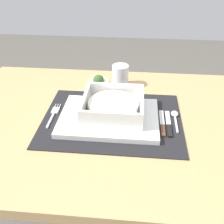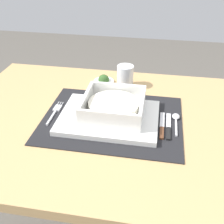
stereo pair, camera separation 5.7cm
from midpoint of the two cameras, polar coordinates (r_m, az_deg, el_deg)
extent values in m
cube|color=tan|center=(0.89, -3.64, -2.26)|extent=(0.98, 0.72, 0.03)
cube|color=#A48252|center=(1.46, -18.75, -5.57)|extent=(0.05, 0.05, 0.68)
cube|color=#A48252|center=(1.38, 17.56, -7.78)|extent=(0.05, 0.05, 0.68)
cube|color=black|center=(0.87, -1.87, -1.61)|extent=(0.43, 0.34, 0.00)
cube|color=white|center=(0.87, -2.48, -1.15)|extent=(0.30, 0.23, 0.02)
cube|color=white|center=(0.87, -1.63, 0.16)|extent=(0.19, 0.19, 0.01)
cube|color=white|center=(0.87, -7.40, 2.02)|extent=(0.01, 0.19, 0.05)
cube|color=white|center=(0.85, 4.21, 1.46)|extent=(0.01, 0.19, 0.05)
cube|color=white|center=(0.78, -2.42, -1.55)|extent=(0.17, 0.01, 0.05)
cube|color=white|center=(0.93, -1.02, 4.53)|extent=(0.17, 0.01, 0.05)
cylinder|color=silver|center=(0.86, -1.65, 1.21)|extent=(0.16, 0.16, 0.03)
cube|color=silver|center=(0.89, -14.29, -1.70)|extent=(0.01, 0.08, 0.00)
cube|color=silver|center=(0.94, -13.23, 0.30)|extent=(0.02, 0.04, 0.00)
cylinder|color=silver|center=(0.96, -13.20, 1.21)|extent=(0.00, 0.02, 0.00)
cylinder|color=silver|center=(0.96, -12.76, 1.19)|extent=(0.00, 0.02, 0.00)
cylinder|color=silver|center=(0.96, -12.32, 1.17)|extent=(0.00, 0.02, 0.00)
cube|color=silver|center=(0.86, 11.17, -2.62)|extent=(0.01, 0.08, 0.00)
ellipsoid|color=silver|center=(0.90, 10.94, -0.38)|extent=(0.02, 0.03, 0.01)
cube|color=black|center=(0.83, 9.79, -3.87)|extent=(0.01, 0.06, 0.01)
cube|color=silver|center=(0.88, 9.57, -1.25)|extent=(0.01, 0.08, 0.00)
cube|color=#59331E|center=(0.83, 8.46, -3.82)|extent=(0.01, 0.06, 0.01)
cube|color=silver|center=(0.88, 8.33, -1.18)|extent=(0.01, 0.08, 0.00)
cylinder|color=white|center=(1.06, 0.15, 7.39)|extent=(0.06, 0.06, 0.08)
cylinder|color=maroon|center=(1.06, 0.15, 6.48)|extent=(0.05, 0.05, 0.04)
cylinder|color=white|center=(1.09, -4.27, 6.05)|extent=(0.08, 0.08, 0.01)
sphere|color=#335926|center=(1.08, -4.28, 6.47)|extent=(0.04, 0.04, 0.04)
camera|label=1|loc=(0.03, -91.90, -1.23)|focal=44.67mm
camera|label=2|loc=(0.03, 88.10, 1.23)|focal=44.67mm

